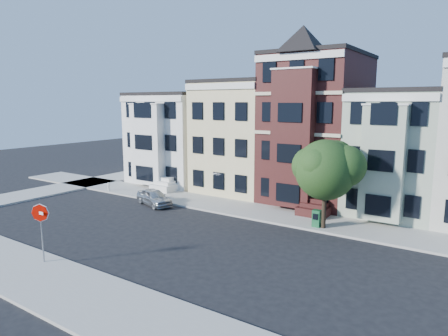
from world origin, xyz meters
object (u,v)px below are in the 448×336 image
Objects in this scene: street_tree at (325,174)px; stop_sign at (42,229)px; parked_car at (154,197)px; fire_hydrant at (109,187)px; newspaper_box at (317,218)px.

street_tree is 16.99m from stop_sign.
fire_hydrant is (-6.88, 1.10, -0.21)m from parked_car.
newspaper_box is 0.33× the size of stop_sign.
street_tree is 20.92m from fire_hydrant.
newspaper_box is at bearing -178.01° from street_tree.
street_tree is at bearing 1.21° from fire_hydrant.
stop_sign is at bearing -51.07° from fire_hydrant.
fire_hydrant is at bearing -178.79° from street_tree.
fire_hydrant is at bearing -179.02° from newspaper_box.
newspaper_box is (-0.47, -0.02, -3.04)m from street_tree.
newspaper_box reaches higher than fire_hydrant.
street_tree reaches higher than newspaper_box.
street_tree is 1.84× the size of parked_car.
street_tree reaches higher than stop_sign.
street_tree is 3.08m from newspaper_box.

